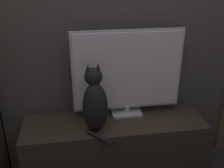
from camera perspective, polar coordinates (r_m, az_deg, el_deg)
The scene contains 4 objects.
wall_back at distance 2.05m, azimuth -0.60°, elevation 14.20°, with size 4.80×0.05×2.60m.
tv_stand at distance 2.24m, azimuth 0.47°, elevation -13.89°, with size 1.42×0.43×0.54m.
tv at distance 2.02m, azimuth 3.40°, elevation 2.45°, with size 0.85×0.14×0.70m.
cat at distance 1.88m, azimuth -3.75°, elevation -4.22°, with size 0.21×0.32×0.51m.
Camera 1 is at (-0.28, -0.77, 1.67)m, focal length 42.00 mm.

